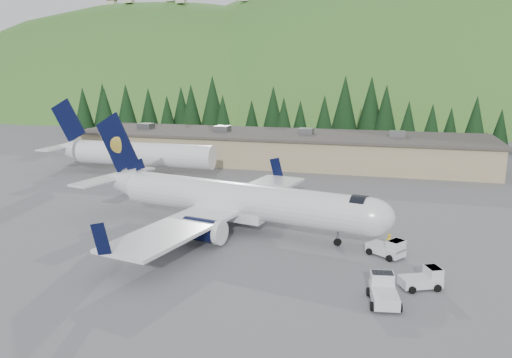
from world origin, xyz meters
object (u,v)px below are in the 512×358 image
object	(u,v)px
ramp_worker	(389,242)
baggage_tug_c	(383,291)
airliner	(231,200)
baggage_tug_a	(424,279)
baggage_tug_b	(388,249)
terminal_building	(277,147)
second_airliner	(127,153)

from	to	relation	value
ramp_worker	baggage_tug_c	bearing A→B (deg)	46.48
airliner	ramp_worker	size ratio (longest dim) A/B	20.47
baggage_tug_a	ramp_worker	distance (m)	7.65
baggage_tug_a	airliner	bearing A→B (deg)	127.37
baggage_tug_a	baggage_tug_c	distance (m)	4.20
baggage_tug_b	terminal_building	size ratio (longest dim) A/B	0.05
second_airliner	baggage_tug_a	size ratio (longest dim) A/B	8.35
terminal_building	ramp_worker	bearing A→B (deg)	-64.20
second_airliner	baggage_tug_b	distance (m)	47.08
terminal_building	ramp_worker	xyz separation A→B (m)	(19.46, -40.25, -1.80)
baggage_tug_c	baggage_tug_b	bearing A→B (deg)	-10.77
baggage_tug_b	baggage_tug_c	size ratio (longest dim) A/B	0.96
terminal_building	second_airliner	bearing A→B (deg)	-141.22
airliner	baggage_tug_a	bearing A→B (deg)	-16.58
baggage_tug_b	airliner	bearing A→B (deg)	-159.16
baggage_tug_a	terminal_building	world-z (taller)	terminal_building
baggage_tug_c	ramp_worker	distance (m)	10.29
airliner	second_airliner	bearing A→B (deg)	149.22
second_airliner	airliner	bearing A→B (deg)	-42.31
airliner	ramp_worker	xyz separation A→B (m)	(15.42, -2.45, -2.17)
baggage_tug_b	ramp_worker	distance (m)	1.42
airliner	baggage_tug_a	distance (m)	20.58
second_airliner	baggage_tug_a	bearing A→B (deg)	-36.81
ramp_worker	second_airliner	bearing A→B (deg)	-74.03
airliner	baggage_tug_c	distance (m)	19.97
baggage_tug_c	baggage_tug_a	bearing A→B (deg)	-51.72
airliner	baggage_tug_a	xyz separation A→B (m)	(18.04, -9.63, -2.29)
second_airliner	ramp_worker	xyz separation A→B (m)	(39.37, -24.25, -2.50)
baggage_tug_b	baggage_tug_c	distance (m)	8.88
baggage_tug_b	ramp_worker	bearing A→B (deg)	125.16
terminal_building	ramp_worker	world-z (taller)	terminal_building
baggage_tug_c	second_airliner	bearing A→B (deg)	39.17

